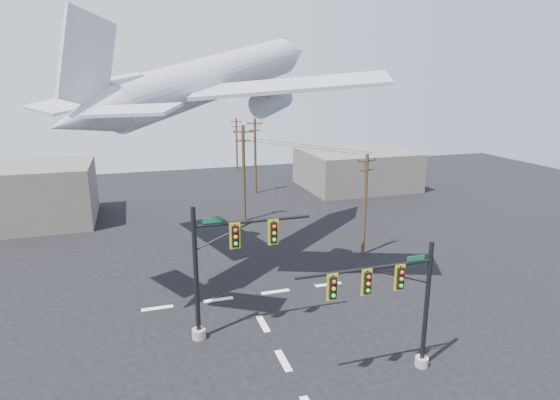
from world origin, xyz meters
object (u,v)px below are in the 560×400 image
object	(u,v)px
utility_pole_a	(365,203)
airliner	(216,78)
utility_pole_d	(237,143)
signal_mast_far	(221,268)
signal_mast_near	(396,303)
utility_pole_c	(255,154)
utility_pole_b	(244,172)

from	to	relation	value
utility_pole_a	airliner	world-z (taller)	airliner
utility_pole_a	utility_pole_d	distance (m)	39.87
signal_mast_far	utility_pole_d	size ratio (longest dim) A/B	0.93
utility_pole_a	utility_pole_d	world-z (taller)	utility_pole_a
signal_mast_near	utility_pole_c	bearing A→B (deg)	85.37
signal_mast_near	utility_pole_b	size ratio (longest dim) A/B	0.74
signal_mast_far	airliner	xyz separation A→B (m)	(1.79, 10.03, 10.26)
utility_pole_a	airliner	xyz separation A→B (m)	(-11.91, 0.80, 9.95)
signal_mast_far	utility_pole_c	size ratio (longest dim) A/B	0.81
utility_pole_a	signal_mast_near	bearing A→B (deg)	-122.33
utility_pole_c	utility_pole_d	bearing A→B (deg)	92.27
signal_mast_near	airliner	size ratio (longest dim) A/B	0.32
signal_mast_near	airliner	bearing A→B (deg)	109.11
utility_pole_b	utility_pole_c	bearing A→B (deg)	84.07
utility_pole_a	signal_mast_far	bearing A→B (deg)	-156.12
signal_mast_near	utility_pole_a	bearing A→B (deg)	67.74
utility_pole_b	utility_pole_d	world-z (taller)	utility_pole_b
utility_pole_b	airliner	distance (m)	15.56
utility_pole_b	airliner	world-z (taller)	airliner
signal_mast_far	airliner	size ratio (longest dim) A/B	0.34
utility_pole_a	airliner	bearing A→B (deg)	166.07
utility_pole_c	utility_pole_a	bearing A→B (deg)	-76.60
signal_mast_far	utility_pole_a	bearing A→B (deg)	33.95
utility_pole_d	airliner	world-z (taller)	airliner
signal_mast_near	utility_pole_d	xyz separation A→B (m)	(4.23, 55.20, 0.53)
utility_pole_b	airliner	bearing A→B (deg)	-97.46
airliner	signal_mast_far	bearing A→B (deg)	-142.62
utility_pole_b	utility_pole_c	size ratio (longest dim) A/B	1.03
signal_mast_far	utility_pole_d	bearing A→B (deg)	76.66
airliner	signal_mast_near	bearing A→B (deg)	-113.36
signal_mast_far	utility_pole_c	bearing A→B (deg)	72.32
utility_pole_d	utility_pole_a	bearing A→B (deg)	-72.49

